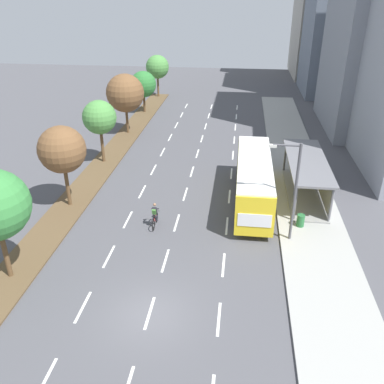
% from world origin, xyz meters
% --- Properties ---
extents(ground_plane, '(140.00, 140.00, 0.00)m').
position_xyz_m(ground_plane, '(0.00, 0.00, 0.00)').
color(ground_plane, '#4C4C51').
extents(median_strip, '(2.60, 52.00, 0.12)m').
position_xyz_m(median_strip, '(-8.30, 20.00, 0.06)').
color(median_strip, brown).
rests_on(median_strip, ground).
extents(sidewalk_right, '(4.50, 52.00, 0.15)m').
position_xyz_m(sidewalk_right, '(9.25, 20.00, 0.07)').
color(sidewalk_right, '#9E9E99').
rests_on(sidewalk_right, ground).
extents(lane_divider_left, '(0.14, 46.73, 0.01)m').
position_xyz_m(lane_divider_left, '(-3.50, 17.86, 0.00)').
color(lane_divider_left, white).
rests_on(lane_divider_left, ground).
extents(lane_divider_center, '(0.14, 46.73, 0.01)m').
position_xyz_m(lane_divider_center, '(0.00, 17.86, 0.00)').
color(lane_divider_center, white).
rests_on(lane_divider_center, ground).
extents(lane_divider_right, '(0.14, 46.73, 0.01)m').
position_xyz_m(lane_divider_right, '(3.50, 17.86, 0.00)').
color(lane_divider_right, white).
rests_on(lane_divider_right, ground).
extents(bus_shelter, '(2.90, 9.44, 2.86)m').
position_xyz_m(bus_shelter, '(9.53, 14.33, 1.87)').
color(bus_shelter, gray).
rests_on(bus_shelter, sidewalk_right).
extents(bus, '(2.54, 11.29, 3.37)m').
position_xyz_m(bus, '(5.25, 12.74, 2.07)').
color(bus, yellow).
rests_on(bus, ground).
extents(cyclist, '(0.46, 1.82, 1.71)m').
position_xyz_m(cyclist, '(-1.40, 8.38, 0.79)').
color(cyclist, black).
rests_on(cyclist, ground).
extents(median_tree_second, '(3.39, 3.39, 6.06)m').
position_xyz_m(median_tree_second, '(-8.34, 10.50, 4.47)').
color(median_tree_second, brown).
rests_on(median_tree_second, median_strip).
extents(median_tree_third, '(3.03, 3.03, 5.73)m').
position_xyz_m(median_tree_third, '(-8.47, 19.03, 4.31)').
color(median_tree_third, brown).
rests_on(median_tree_third, median_strip).
extents(median_tree_fourth, '(4.08, 4.08, 6.43)m').
position_xyz_m(median_tree_fourth, '(-8.43, 27.57, 4.50)').
color(median_tree_fourth, brown).
rests_on(median_tree_fourth, median_strip).
extents(median_tree_fifth, '(3.27, 3.27, 5.18)m').
position_xyz_m(median_tree_fifth, '(-8.46, 36.10, 3.65)').
color(median_tree_fifth, brown).
rests_on(median_tree_fifth, median_strip).
extents(median_tree_farthest, '(3.33, 3.33, 5.91)m').
position_xyz_m(median_tree_farthest, '(-8.31, 44.64, 4.35)').
color(median_tree_farthest, brown).
rests_on(median_tree_farthest, median_strip).
extents(streetlight, '(1.91, 0.24, 6.50)m').
position_xyz_m(streetlight, '(7.42, 7.69, 3.89)').
color(streetlight, '#4C4C51').
rests_on(streetlight, sidewalk_right).
extents(trash_bin, '(0.52, 0.52, 0.85)m').
position_xyz_m(trash_bin, '(8.45, 9.34, 0.57)').
color(trash_bin, '#286B38').
rests_on(trash_bin, sidewalk_right).
extents(building_far_right, '(11.92, 11.96, 21.91)m').
position_xyz_m(building_far_right, '(19.10, 50.85, 10.95)').
color(building_far_right, slate).
rests_on(building_far_right, ground).
extents(building_tall_right, '(8.42, 14.82, 23.70)m').
position_xyz_m(building_tall_right, '(17.18, 65.07, 11.85)').
color(building_tall_right, '#A39E93').
rests_on(building_tall_right, ground).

